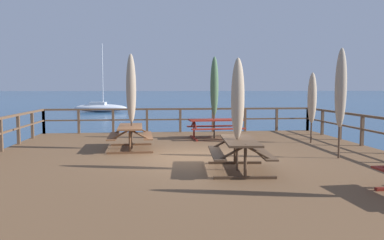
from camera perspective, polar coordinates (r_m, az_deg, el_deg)
name	(u,v)px	position (r m, az deg, el deg)	size (l,w,h in m)	color
ground_plane	(195,183)	(11.20, 0.50, -9.43)	(600.00, 600.00, 0.00)	navy
wooden_deck	(195,170)	(11.11, 0.50, -7.53)	(12.25, 12.73, 0.76)	brown
railing_waterside_far	(180,116)	(17.09, -1.78, 0.61)	(12.05, 0.10, 1.09)	brown
picnic_table_mid_right	(130,132)	(12.52, -9.24, -1.82)	(1.47, 2.10, 0.78)	brown
picnic_table_back_left	(240,148)	(9.24, 7.19, -4.17)	(1.56, 2.14, 0.78)	brown
picnic_table_front_right	(216,124)	(14.97, 3.56, -0.66)	(2.18, 1.54, 0.78)	maroon
patio_umbrella_tall_back_right	(131,89)	(12.44, -9.15, 4.64)	(0.32, 0.32, 3.10)	#4C3828
patio_umbrella_short_back	(238,99)	(9.17, 6.89, 3.12)	(0.32, 0.32, 2.72)	#4C3828
patio_umbrella_tall_mid_left	(214,87)	(14.87, 3.39, 5.02)	(0.32, 0.32, 3.22)	#4C3828
patio_umbrella_short_front	(312,98)	(14.39, 17.62, 3.13)	(0.32, 0.32, 2.56)	#4C3828
patio_umbrella_short_mid	(341,89)	(11.48, 21.47, 4.42)	(0.32, 0.32, 3.12)	#4C3828
sailboat_distant	(100,107)	(44.48, -13.61, 1.85)	(6.17, 2.46, 7.72)	silver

